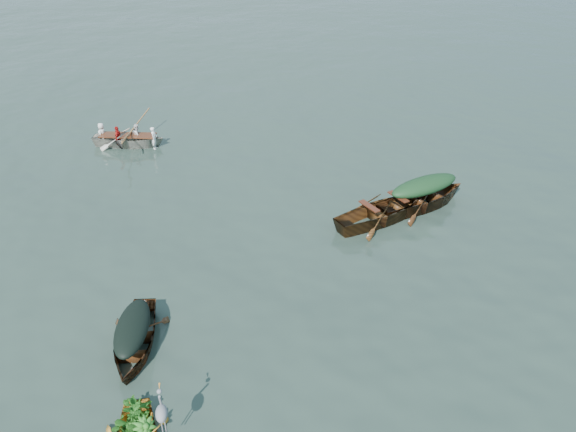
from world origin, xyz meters
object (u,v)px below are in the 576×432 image
object	(u,v)px
green_tarp_boat	(421,208)
open_wooden_boat	(382,221)
rowed_boat	(129,146)
heron	(162,419)
dark_covered_boat	(136,347)

from	to	relation	value
green_tarp_boat	open_wooden_boat	bearing A→B (deg)	90.00
rowed_boat	heron	world-z (taller)	heron
dark_covered_boat	open_wooden_boat	distance (m)	8.48
rowed_boat	open_wooden_boat	bearing A→B (deg)	-118.50
open_wooden_boat	heron	distance (m)	9.76
open_wooden_boat	rowed_boat	world-z (taller)	open_wooden_boat
dark_covered_boat	rowed_boat	distance (m)	11.81
dark_covered_boat	green_tarp_boat	size ratio (longest dim) A/B	0.75
dark_covered_boat	green_tarp_boat	bearing A→B (deg)	36.90
dark_covered_boat	green_tarp_boat	world-z (taller)	green_tarp_boat
green_tarp_boat	heron	distance (m)	11.22
green_tarp_boat	open_wooden_boat	world-z (taller)	open_wooden_boat
green_tarp_boat	rowed_boat	distance (m)	11.84
dark_covered_boat	heron	distance (m)	3.03
dark_covered_boat	heron	world-z (taller)	heron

